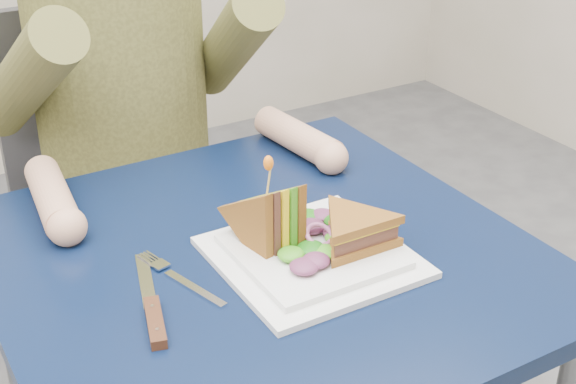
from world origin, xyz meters
TOP-DOWN VIEW (x-y plane):
  - table at (0.00, 0.00)m, footprint 0.75×0.75m
  - chair at (0.00, 0.66)m, footprint 0.42×0.40m
  - diner at (-0.00, 0.54)m, footprint 0.54×0.59m
  - plate at (0.05, -0.06)m, footprint 0.26×0.26m
  - sandwich_flat at (0.11, -0.08)m, footprint 0.14×0.14m
  - sandwich_upright at (0.01, -0.01)m, footprint 0.09×0.15m
  - fork at (-0.13, -0.01)m, footprint 0.06×0.18m
  - knife at (-0.19, -0.07)m, footprint 0.08×0.22m
  - toothpick at (0.01, -0.01)m, footprint 0.01×0.01m
  - toothpick_frill at (0.01, -0.01)m, footprint 0.01×0.01m
  - lettuce_spill at (0.06, -0.05)m, footprint 0.15×0.13m
  - onion_ring at (0.07, -0.05)m, footprint 0.04×0.04m

SIDE VIEW (x-z plane):
  - chair at x=0.00m, z-range 0.08..1.01m
  - table at x=0.00m, z-range 0.29..1.02m
  - fork at x=-0.13m, z-range 0.73..0.74m
  - knife at x=-0.19m, z-range 0.73..0.74m
  - plate at x=0.05m, z-range 0.73..0.75m
  - lettuce_spill at x=0.06m, z-range 0.75..0.77m
  - onion_ring at x=0.07m, z-range 0.75..0.78m
  - sandwich_flat at x=0.11m, z-range 0.75..0.80m
  - sandwich_upright at x=0.01m, z-range 0.71..0.86m
  - toothpick at x=0.01m, z-range 0.82..0.88m
  - toothpick_frill at x=0.01m, z-range 0.87..0.89m
  - diner at x=0.00m, z-range 0.54..1.29m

